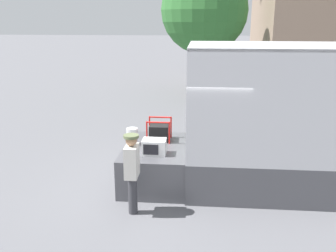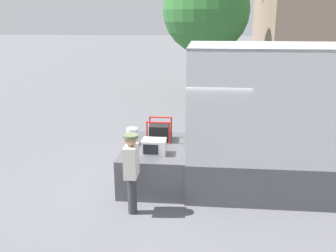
% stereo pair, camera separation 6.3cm
% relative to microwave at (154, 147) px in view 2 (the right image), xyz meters
% --- Properties ---
extents(ground_plane, '(160.00, 160.00, 0.00)m').
position_rel_microwave_xyz_m(ground_plane, '(0.71, 0.54, -1.05)').
color(ground_plane, slate).
extents(tailgate_deck, '(1.48, 2.27, 0.88)m').
position_rel_microwave_xyz_m(tailgate_deck, '(-0.03, 0.54, -0.61)').
color(tailgate_deck, '#4C4C51').
rests_on(tailgate_deck, ground).
extents(microwave, '(0.51, 0.39, 0.33)m').
position_rel_microwave_xyz_m(microwave, '(0.00, 0.00, 0.00)').
color(microwave, white).
rests_on(microwave, tailgate_deck).
extents(portable_generator, '(0.57, 0.52, 0.53)m').
position_rel_microwave_xyz_m(portable_generator, '(0.02, 0.98, 0.04)').
color(portable_generator, black).
rests_on(portable_generator, tailgate_deck).
extents(orange_bucket, '(0.26, 0.26, 0.40)m').
position_rel_microwave_xyz_m(orange_bucket, '(-0.60, 0.59, 0.03)').
color(orange_bucket, silver).
rests_on(orange_bucket, tailgate_deck).
extents(worker_person, '(0.29, 0.44, 1.64)m').
position_rel_microwave_xyz_m(worker_person, '(-0.30, -1.04, -0.05)').
color(worker_person, '#38383D').
rests_on(worker_person, ground).
extents(street_tree, '(4.07, 4.07, 6.16)m').
position_rel_microwave_xyz_m(street_tree, '(1.05, 10.63, 3.07)').
color(street_tree, brown).
rests_on(street_tree, ground).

